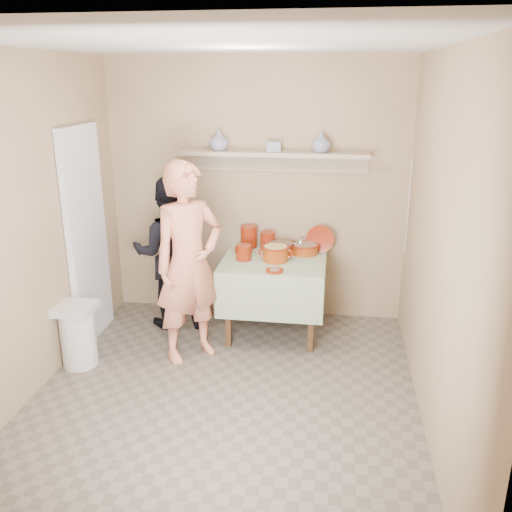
% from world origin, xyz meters
% --- Properties ---
extents(ground, '(3.50, 3.50, 0.00)m').
position_xyz_m(ground, '(0.00, 0.00, 0.00)').
color(ground, '#665C50').
rests_on(ground, ground).
extents(tile_panel, '(0.06, 0.70, 2.00)m').
position_xyz_m(tile_panel, '(-1.46, 0.95, 1.00)').
color(tile_panel, silver).
rests_on(tile_panel, ground).
extents(plate_stack_a, '(0.17, 0.17, 0.22)m').
position_xyz_m(plate_stack_a, '(-0.05, 1.59, 0.87)').
color(plate_stack_a, '#6C1302').
rests_on(plate_stack_a, serving_table).
extents(plate_stack_b, '(0.14, 0.14, 0.17)m').
position_xyz_m(plate_stack_b, '(0.15, 1.56, 0.85)').
color(plate_stack_b, '#6C1302').
rests_on(plate_stack_b, serving_table).
extents(bowl_stack, '(0.15, 0.15, 0.15)m').
position_xyz_m(bowl_stack, '(-0.03, 1.19, 0.83)').
color(bowl_stack, '#6C1302').
rests_on(bowl_stack, serving_table).
extents(empty_bowl, '(0.17, 0.17, 0.05)m').
position_xyz_m(empty_bowl, '(-0.07, 1.40, 0.79)').
color(empty_bowl, '#6C1302').
rests_on(empty_bowl, serving_table).
extents(propped_lid, '(0.29, 0.14, 0.27)m').
position_xyz_m(propped_lid, '(0.67, 1.56, 0.88)').
color(propped_lid, '#6C1302').
rests_on(propped_lid, serving_table).
extents(vase_right, '(0.24, 0.24, 0.19)m').
position_xyz_m(vase_right, '(0.64, 1.62, 1.81)').
color(vase_right, navy).
rests_on(vase_right, wall_shelf).
extents(vase_left, '(0.26, 0.26, 0.19)m').
position_xyz_m(vase_left, '(-0.34, 1.60, 1.82)').
color(vase_left, navy).
rests_on(vase_left, wall_shelf).
extents(ceramic_box, '(0.15, 0.12, 0.09)m').
position_xyz_m(ceramic_box, '(0.19, 1.61, 1.77)').
color(ceramic_box, navy).
rests_on(ceramic_box, wall_shelf).
extents(person_cook, '(0.75, 0.75, 1.76)m').
position_xyz_m(person_cook, '(-0.42, 0.68, 0.88)').
color(person_cook, '#D3795B').
rests_on(person_cook, ground).
extents(person_helper, '(0.84, 0.71, 1.50)m').
position_xyz_m(person_helper, '(-0.79, 1.31, 0.75)').
color(person_helper, black).
rests_on(person_helper, ground).
extents(room_shell, '(3.04, 3.54, 2.62)m').
position_xyz_m(room_shell, '(0.00, 0.00, 1.61)').
color(room_shell, tan).
rests_on(room_shell, ground).
extents(serving_table, '(0.97, 0.97, 0.76)m').
position_xyz_m(serving_table, '(0.25, 1.28, 0.64)').
color(serving_table, '#4C2D16').
rests_on(serving_table, ground).
extents(cazuela_meat_a, '(0.30, 0.30, 0.10)m').
position_xyz_m(cazuela_meat_a, '(0.29, 1.46, 0.82)').
color(cazuela_meat_a, maroon).
rests_on(cazuela_meat_a, serving_table).
extents(cazuela_meat_b, '(0.28, 0.28, 0.10)m').
position_xyz_m(cazuela_meat_b, '(0.52, 1.46, 0.82)').
color(cazuela_meat_b, maroon).
rests_on(cazuela_meat_b, serving_table).
extents(ladle, '(0.08, 0.26, 0.19)m').
position_xyz_m(ladle, '(0.48, 1.46, 0.87)').
color(ladle, silver).
rests_on(ladle, cazuela_meat_b).
extents(cazuela_rice, '(0.33, 0.25, 0.14)m').
position_xyz_m(cazuela_rice, '(0.27, 1.20, 0.85)').
color(cazuela_rice, maroon).
rests_on(cazuela_rice, serving_table).
extents(front_plate, '(0.16, 0.16, 0.03)m').
position_xyz_m(front_plate, '(0.29, 0.90, 0.77)').
color(front_plate, '#6C1302').
rests_on(front_plate, serving_table).
extents(wall_shelf, '(1.80, 0.25, 0.21)m').
position_xyz_m(wall_shelf, '(0.20, 1.65, 1.67)').
color(wall_shelf, tan).
rests_on(wall_shelf, room_shell).
extents(trash_bin, '(0.32, 0.32, 0.56)m').
position_xyz_m(trash_bin, '(-1.35, 0.38, 0.28)').
color(trash_bin, silver).
rests_on(trash_bin, ground).
extents(electrical_cord, '(0.01, 0.05, 0.90)m').
position_xyz_m(electrical_cord, '(1.47, 1.48, 1.25)').
color(electrical_cord, silver).
rests_on(electrical_cord, wall_shelf).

